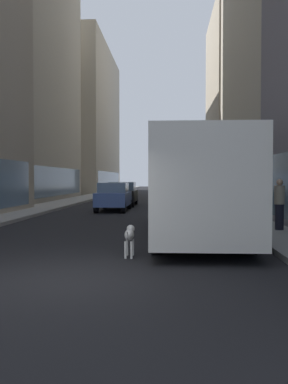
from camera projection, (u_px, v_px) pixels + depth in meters
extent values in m
plane|color=black|center=(149.00, 197.00, 42.92)|extent=(120.00, 120.00, 0.00)
cube|color=gray|center=(92.00, 196.00, 43.24)|extent=(2.40, 110.00, 0.15)
cube|color=gray|center=(207.00, 197.00, 42.59)|extent=(2.40, 110.00, 0.15)
cube|color=slate|center=(59.00, 182.00, 37.84)|extent=(0.08, 16.96, 2.40)
cube|color=#B2A893|center=(71.00, 121.00, 61.19)|extent=(11.18, 23.41, 19.81)
cube|color=slate|center=(110.00, 180.00, 61.13)|extent=(0.08, 21.07, 2.40)
cube|color=slate|center=(237.00, 182.00, 32.83)|extent=(0.08, 19.14, 2.40)
cube|color=#A0937F|center=(250.00, 104.00, 53.33)|extent=(9.48, 16.43, 22.13)
cube|color=slate|center=(211.00, 181.00, 53.89)|extent=(0.08, 14.79, 2.40)
cube|color=silver|center=(194.00, 184.00, 14.70)|extent=(2.55, 11.50, 2.75)
cube|color=slate|center=(194.00, 169.00, 14.68)|extent=(2.57, 11.04, 0.90)
cube|color=black|center=(187.00, 206.00, 20.42)|extent=(2.55, 0.16, 0.44)
cylinder|color=black|center=(162.00, 211.00, 18.34)|extent=(0.30, 1.00, 1.00)
cylinder|color=black|center=(216.00, 211.00, 18.21)|extent=(0.30, 1.00, 1.00)
cylinder|color=black|center=(157.00, 234.00, 10.66)|extent=(0.30, 1.00, 1.00)
cylinder|color=black|center=(250.00, 234.00, 10.53)|extent=(0.30, 1.00, 1.00)
cube|color=silver|center=(156.00, 164.00, 19.90)|extent=(0.08, 0.24, 0.40)
cube|color=#4C6BB7|center=(114.00, 199.00, 24.93)|extent=(1.71, 4.12, 0.75)
cube|color=slate|center=(113.00, 188.00, 24.70)|extent=(1.57, 1.86, 0.55)
cylinder|color=black|center=(105.00, 204.00, 26.62)|extent=(0.22, 0.64, 0.64)
cylinder|color=black|center=(129.00, 204.00, 26.54)|extent=(0.22, 0.64, 0.64)
cylinder|color=black|center=(96.00, 207.00, 23.34)|extent=(0.22, 0.64, 0.64)
cylinder|color=black|center=(124.00, 207.00, 23.25)|extent=(0.22, 0.64, 0.64)
cube|color=yellow|center=(178.00, 191.00, 39.65)|extent=(1.91, 4.36, 0.75)
cube|color=slate|center=(178.00, 184.00, 39.41)|extent=(1.76, 1.96, 0.55)
cylinder|color=black|center=(169.00, 195.00, 41.47)|extent=(0.22, 0.64, 0.64)
cylinder|color=black|center=(187.00, 195.00, 41.38)|extent=(0.22, 0.64, 0.64)
cylinder|color=black|center=(169.00, 196.00, 37.95)|extent=(0.22, 0.64, 0.64)
cylinder|color=black|center=(188.00, 196.00, 37.85)|extent=(0.22, 0.64, 0.64)
cube|color=black|center=(122.00, 196.00, 29.56)|extent=(1.85, 3.99, 0.75)
cube|color=slate|center=(122.00, 186.00, 29.34)|extent=(1.70, 1.79, 0.55)
cylinder|color=black|center=(114.00, 200.00, 31.19)|extent=(0.22, 0.64, 0.64)
cylinder|color=black|center=(136.00, 200.00, 31.10)|extent=(0.22, 0.64, 0.64)
cylinder|color=black|center=(107.00, 202.00, 28.05)|extent=(0.22, 0.64, 0.64)
cylinder|color=black|center=(132.00, 202.00, 27.95)|extent=(0.22, 0.64, 0.64)
ellipsoid|color=white|center=(129.00, 235.00, 10.23)|extent=(0.22, 0.60, 0.26)
sphere|color=white|center=(131.00, 229.00, 10.60)|extent=(0.20, 0.20, 0.20)
sphere|color=black|center=(128.00, 228.00, 10.63)|extent=(0.07, 0.07, 0.07)
sphere|color=black|center=(133.00, 228.00, 10.62)|extent=(0.07, 0.07, 0.07)
cylinder|color=white|center=(128.00, 235.00, 9.83)|extent=(0.03, 0.16, 0.19)
cylinder|color=white|center=(127.00, 247.00, 10.45)|extent=(0.06, 0.06, 0.40)
cylinder|color=white|center=(133.00, 247.00, 10.44)|extent=(0.06, 0.06, 0.40)
cylinder|color=white|center=(125.00, 250.00, 10.03)|extent=(0.06, 0.06, 0.40)
cylinder|color=white|center=(131.00, 250.00, 10.02)|extent=(0.06, 0.06, 0.40)
sphere|color=black|center=(132.00, 232.00, 10.32)|extent=(0.04, 0.04, 0.04)
sphere|color=black|center=(126.00, 234.00, 10.15)|extent=(0.04, 0.04, 0.04)
sphere|color=black|center=(129.00, 233.00, 10.04)|extent=(0.04, 0.04, 0.04)
cylinder|color=#1E1E2D|center=(279.00, 217.00, 14.43)|extent=(0.28, 0.28, 0.85)
cylinder|color=#B2A58C|center=(280.00, 195.00, 14.40)|extent=(0.34, 0.34, 0.62)
sphere|color=tan|center=(280.00, 182.00, 14.39)|extent=(0.22, 0.22, 0.22)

